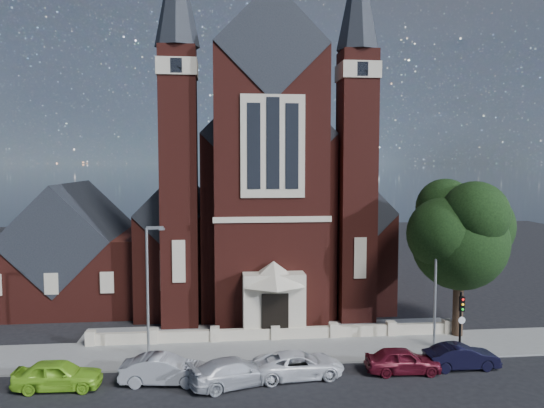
{
  "coord_description": "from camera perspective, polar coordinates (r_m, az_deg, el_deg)",
  "views": [
    {
      "loc": [
        -3.75,
        -27.97,
        11.83
      ],
      "look_at": [
        0.36,
        12.0,
        8.76
      ],
      "focal_mm": 35.0,
      "sensor_mm": 36.0,
      "label": 1
    }
  ],
  "objects": [
    {
      "name": "street_tree",
      "position": [
        37.75,
        19.88,
        -3.3
      ],
      "size": [
        6.4,
        6.6,
        10.7
      ],
      "color": "black",
      "rests_on": "ground"
    },
    {
      "name": "car_navy",
      "position": [
        33.65,
        19.68,
        -15.2
      ],
      "size": [
        4.29,
        1.59,
        1.4
      ],
      "primitive_type": "imported",
      "rotation": [
        0.0,
        0.0,
        1.6
      ],
      "color": "black",
      "rests_on": "ground"
    },
    {
      "name": "car_silver_b",
      "position": [
        29.72,
        -3.96,
        -17.56
      ],
      "size": [
        5.44,
        3.64,
        1.46
      ],
      "primitive_type": "imported",
      "rotation": [
        0.0,
        0.0,
        1.92
      ],
      "color": "#B4B7BD",
      "rests_on": "ground"
    },
    {
      "name": "traffic_signal",
      "position": [
        35.03,
        19.67,
        -11.2
      ],
      "size": [
        0.28,
        0.42,
        4.0
      ],
      "color": "black",
      "rests_on": "ground"
    },
    {
      "name": "car_white_suv",
      "position": [
        30.74,
        2.9,
        -16.86
      ],
      "size": [
        5.25,
        2.81,
        1.4
      ],
      "primitive_type": "imported",
      "rotation": [
        0.0,
        0.0,
        1.67
      ],
      "color": "white",
      "rests_on": "ground"
    },
    {
      "name": "ground",
      "position": [
        44.73,
        -0.87,
        -10.97
      ],
      "size": [
        120.0,
        120.0,
        0.0
      ],
      "primitive_type": "plane",
      "color": "black",
      "rests_on": "ground"
    },
    {
      "name": "street_lamp_left",
      "position": [
        33.04,
        -13.1,
        -8.39
      ],
      "size": [
        1.16,
        0.22,
        8.09
      ],
      "color": "gray",
      "rests_on": "ground"
    },
    {
      "name": "car_lime_van",
      "position": [
        31.29,
        -22.02,
        -16.66
      ],
      "size": [
        4.57,
        1.95,
        1.54
      ],
      "primitive_type": "imported",
      "rotation": [
        0.0,
        0.0,
        1.54
      ],
      "color": "#8CCF29",
      "rests_on": "ground"
    },
    {
      "name": "car_silver_a",
      "position": [
        30.41,
        -11.52,
        -17.06
      ],
      "size": [
        4.78,
        2.07,
        1.53
      ],
      "primitive_type": "imported",
      "rotation": [
        0.0,
        0.0,
        1.47
      ],
      "color": "#999BA0",
      "rests_on": "ground"
    },
    {
      "name": "car_dark_red",
      "position": [
        32.09,
        13.89,
        -16.01
      ],
      "size": [
        4.33,
        1.93,
        1.45
      ],
      "primitive_type": "imported",
      "rotation": [
        0.0,
        0.0,
        1.52
      ],
      "color": "#580F1C",
      "rests_on": "ground"
    },
    {
      "name": "forecourt_wall",
      "position": [
        36.64,
        0.33,
        -14.47
      ],
      "size": [
        24.0,
        0.4,
        0.9
      ],
      "primitive_type": "cube",
      "color": "#C1B49A",
      "rests_on": "ground"
    },
    {
      "name": "street_lamp_right",
      "position": [
        35.58,
        17.32,
        -7.56
      ],
      "size": [
        1.16,
        0.22,
        8.09
      ],
      "color": "gray",
      "rests_on": "ground"
    },
    {
      "name": "church",
      "position": [
        51.18,
        -1.65,
        0.29
      ],
      "size": [
        20.01,
        34.9,
        29.2
      ],
      "color": "#4D1A14",
      "rests_on": "ground"
    },
    {
      "name": "parish_hall",
      "position": [
        48.21,
        -20.6,
        -5.24
      ],
      "size": [
        12.0,
        12.2,
        10.24
      ],
      "color": "#4D1A14",
      "rests_on": "ground"
    },
    {
      "name": "forecourt_paving",
      "position": [
        38.52,
        -0.0,
        -13.51
      ],
      "size": [
        26.0,
        3.0,
        0.14
      ],
      "primitive_type": "cube",
      "color": "slate",
      "rests_on": "ground"
    },
    {
      "name": "pavement_strip",
      "position": [
        34.76,
        0.7,
        -15.53
      ],
      "size": [
        60.0,
        5.0,
        0.12
      ],
      "primitive_type": "cube",
      "color": "slate",
      "rests_on": "ground"
    }
  ]
}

